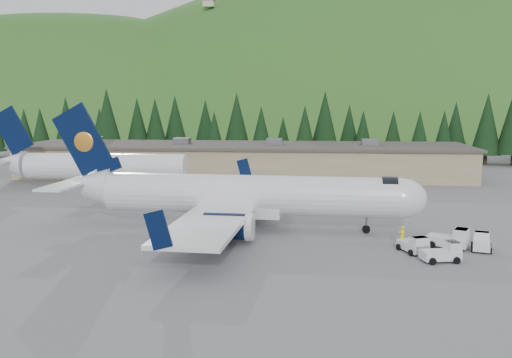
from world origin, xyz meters
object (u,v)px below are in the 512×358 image
object	(u,v)px
airliner	(239,196)
terminal_building	(243,160)
second_airliner	(85,165)
baggage_tug_a	(444,253)
baggage_tug_c	(481,242)
baggage_tug_d	(415,245)
baggage_tug_b	(451,239)
ramp_worker	(402,236)

from	to	relation	value
airliner	terminal_building	bearing A→B (deg)	99.37
second_airliner	baggage_tug_a	xyz separation A→B (m)	(40.72, -31.48, -2.64)
baggage_tug_a	airliner	bearing A→B (deg)	137.18
airliner	terminal_building	size ratio (longest dim) A/B	0.51
baggage_tug_c	baggage_tug_d	bearing A→B (deg)	120.89
baggage_tug_b	terminal_building	xyz separation A→B (m)	(-22.34, 43.39, 1.85)
airliner	baggage_tug_a	xyz separation A→B (m)	(16.85, -9.54, -2.51)
baggage_tug_a	terminal_building	xyz separation A→B (m)	(-20.80, 47.48, 1.94)
baggage_tug_b	terminal_building	distance (m)	48.84
baggage_tug_d	second_airliner	bearing A→B (deg)	-148.89
airliner	second_airliner	size ratio (longest dim) A/B	1.31
ramp_worker	baggage_tug_a	bearing A→B (deg)	98.56
ramp_worker	baggage_tug_b	bearing A→B (deg)	154.69
second_airliner	baggage_tug_b	distance (m)	50.42
airliner	baggage_tug_b	world-z (taller)	airliner
airliner	second_airliner	bearing A→B (deg)	140.83
baggage_tug_b	terminal_building	size ratio (longest dim) A/B	0.05
baggage_tug_a	baggage_tug_b	size ratio (longest dim) A/B	0.87
baggage_tug_b	baggage_tug_c	xyz separation A→B (m)	(2.34, -0.31, -0.15)
second_airliner	ramp_worker	distance (m)	46.93
second_airliner	baggage_tug_c	distance (m)	52.57
airliner	baggage_tug_a	world-z (taller)	airliner
baggage_tug_a	baggage_tug_b	xyz separation A→B (m)	(1.54, 4.09, 0.09)
baggage_tug_d	ramp_worker	size ratio (longest dim) A/B	1.80
baggage_tug_d	ramp_worker	bearing A→B (deg)	173.95
baggage_tug_b	ramp_worker	xyz separation A→B (m)	(-3.95, 0.38, 0.09)
second_airliner	ramp_worker	xyz separation A→B (m)	(38.31, -27.00, -2.47)
baggage_tug_b	baggage_tug_c	bearing A→B (deg)	16.75
second_airliner	terminal_building	size ratio (longest dim) A/B	0.39
second_airliner	ramp_worker	size ratio (longest dim) A/B	16.03
baggage_tug_a	terminal_building	bearing A→B (deg)	100.36
second_airliner	terminal_building	xyz separation A→B (m)	(19.91, 16.00, -0.70)
airliner	baggage_tug_b	size ratio (longest dim) A/B	10.00
baggage_tug_b	airliner	bearing A→B (deg)	-172.23
baggage_tug_c	terminal_building	bearing A→B (deg)	44.85
terminal_building	ramp_worker	world-z (taller)	terminal_building
baggage_tug_c	ramp_worker	bearing A→B (deg)	99.11
baggage_tug_a	baggage_tug_c	xyz separation A→B (m)	(3.88, 3.78, -0.07)
baggage_tug_c	terminal_building	size ratio (longest dim) A/B	0.04
baggage_tug_d	airliner	bearing A→B (deg)	-137.88
second_airliner	baggage_tug_b	world-z (taller)	second_airliner
second_airliner	baggage_tug_a	size ratio (longest dim) A/B	8.80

